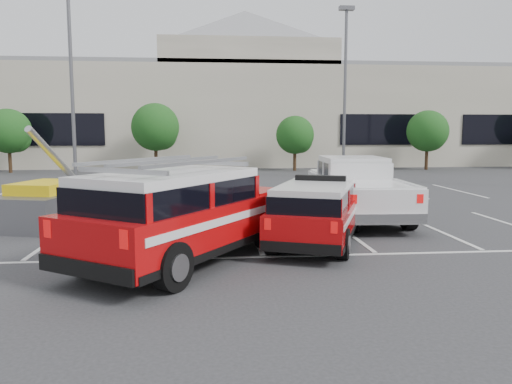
{
  "coord_description": "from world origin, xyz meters",
  "views": [
    {
      "loc": [
        -1.22,
        -14.02,
        2.89
      ],
      "look_at": [
        0.18,
        0.93,
        1.05
      ],
      "focal_mm": 35.0,
      "sensor_mm": 36.0,
      "label": 1
    }
  ],
  "objects_px": {
    "tree_right": "(428,133)",
    "ladder_suv": "(183,221)",
    "convention_building": "(224,111)",
    "white_pickup": "(356,194)",
    "tree_left": "(10,133)",
    "light_pole_left": "(72,85)",
    "fire_chief_suv": "(318,216)",
    "light_pole_mid": "(345,93)",
    "tree_mid_right": "(296,136)",
    "tree_mid_left": "(157,129)",
    "utility_rig": "(42,206)"
  },
  "relations": [
    {
      "from": "light_pole_left",
      "to": "fire_chief_suv",
      "type": "relative_size",
      "value": 1.96
    },
    {
      "from": "fire_chief_suv",
      "to": "tree_right",
      "type": "bearing_deg",
      "value": 81.41
    },
    {
      "from": "light_pole_left",
      "to": "fire_chief_suv",
      "type": "xyz_separation_m",
      "value": [
        9.55,
        -13.55,
        -4.48
      ]
    },
    {
      "from": "light_pole_mid",
      "to": "fire_chief_suv",
      "type": "relative_size",
      "value": 1.96
    },
    {
      "from": "convention_building",
      "to": "tree_mid_right",
      "type": "distance_m",
      "value": 11.2
    },
    {
      "from": "tree_mid_left",
      "to": "ladder_suv",
      "type": "bearing_deg",
      "value": -82.96
    },
    {
      "from": "tree_mid_left",
      "to": "utility_rig",
      "type": "bearing_deg",
      "value": -93.95
    },
    {
      "from": "tree_left",
      "to": "tree_mid_right",
      "type": "height_order",
      "value": "tree_left"
    },
    {
      "from": "utility_rig",
      "to": "tree_mid_left",
      "type": "bearing_deg",
      "value": 101.09
    },
    {
      "from": "light_pole_mid",
      "to": "tree_left",
      "type": "bearing_deg",
      "value": 164.57
    },
    {
      "from": "light_pole_left",
      "to": "white_pickup",
      "type": "bearing_deg",
      "value": -40.19
    },
    {
      "from": "tree_mid_left",
      "to": "convention_building",
      "type": "bearing_deg",
      "value": 62.6
    },
    {
      "from": "light_pole_left",
      "to": "white_pickup",
      "type": "xyz_separation_m",
      "value": [
        11.66,
        -9.85,
        -4.39
      ]
    },
    {
      "from": "tree_left",
      "to": "utility_rig",
      "type": "height_order",
      "value": "tree_left"
    },
    {
      "from": "tree_mid_right",
      "to": "ladder_suv",
      "type": "bearing_deg",
      "value": -105.32
    },
    {
      "from": "convention_building",
      "to": "light_pole_mid",
      "type": "relative_size",
      "value": 5.86
    },
    {
      "from": "tree_mid_left",
      "to": "light_pole_mid",
      "type": "relative_size",
      "value": 0.47
    },
    {
      "from": "tree_mid_right",
      "to": "white_pickup",
      "type": "bearing_deg",
      "value": -94.11
    },
    {
      "from": "fire_chief_suv",
      "to": "ladder_suv",
      "type": "bearing_deg",
      "value": -133.73
    },
    {
      "from": "tree_left",
      "to": "tree_mid_right",
      "type": "xyz_separation_m",
      "value": [
        20.0,
        -0.0,
        -0.27
      ]
    },
    {
      "from": "tree_mid_left",
      "to": "fire_chief_suv",
      "type": "distance_m",
      "value": 24.57
    },
    {
      "from": "ladder_suv",
      "to": "tree_mid_left",
      "type": "bearing_deg",
      "value": 131.13
    },
    {
      "from": "tree_right",
      "to": "ladder_suv",
      "type": "distance_m",
      "value": 30.36
    },
    {
      "from": "light_pole_left",
      "to": "white_pickup",
      "type": "relative_size",
      "value": 1.54
    },
    {
      "from": "convention_building",
      "to": "tree_mid_left",
      "type": "xyz_separation_m",
      "value": [
        -5.09,
        -9.82,
        -1.68
      ]
    },
    {
      "from": "ladder_suv",
      "to": "utility_rig",
      "type": "xyz_separation_m",
      "value": [
        -4.52,
        4.7,
        -0.31
      ]
    },
    {
      "from": "light_pole_mid",
      "to": "utility_rig",
      "type": "height_order",
      "value": "light_pole_mid"
    },
    {
      "from": "tree_right",
      "to": "light_pole_mid",
      "type": "relative_size",
      "value": 0.43
    },
    {
      "from": "tree_left",
      "to": "light_pole_left",
      "type": "bearing_deg",
      "value": -55.48
    },
    {
      "from": "fire_chief_suv",
      "to": "convention_building",
      "type": "bearing_deg",
      "value": 113.61
    },
    {
      "from": "tree_mid_left",
      "to": "tree_left",
      "type": "bearing_deg",
      "value": -180.0
    },
    {
      "from": "tree_right",
      "to": "ladder_suv",
      "type": "xyz_separation_m",
      "value": [
        -16.89,
        -25.16,
        -1.85
      ]
    },
    {
      "from": "light_pole_mid",
      "to": "utility_rig",
      "type": "distance_m",
      "value": 20.15
    },
    {
      "from": "tree_mid_left",
      "to": "white_pickup",
      "type": "xyz_separation_m",
      "value": [
        8.57,
        -19.9,
        -2.24
      ]
    },
    {
      "from": "light_pole_mid",
      "to": "white_pickup",
      "type": "height_order",
      "value": "light_pole_mid"
    },
    {
      "from": "tree_right",
      "to": "ladder_suv",
      "type": "relative_size",
      "value": 0.72
    },
    {
      "from": "white_pickup",
      "to": "convention_building",
      "type": "bearing_deg",
      "value": 99.26
    },
    {
      "from": "ladder_suv",
      "to": "tree_left",
      "type": "bearing_deg",
      "value": 151.61
    },
    {
      "from": "tree_mid_right",
      "to": "tree_right",
      "type": "xyz_separation_m",
      "value": [
        10.0,
        0.0,
        0.27
      ]
    },
    {
      "from": "tree_mid_right",
      "to": "light_pole_mid",
      "type": "relative_size",
      "value": 0.39
    },
    {
      "from": "white_pickup",
      "to": "utility_rig",
      "type": "distance_m",
      "value": 10.0
    },
    {
      "from": "tree_mid_left",
      "to": "tree_right",
      "type": "bearing_deg",
      "value": -0.0
    },
    {
      "from": "tree_left",
      "to": "ladder_suv",
      "type": "distance_m",
      "value": 28.43
    },
    {
      "from": "utility_rig",
      "to": "light_pole_left",
      "type": "bearing_deg",
      "value": 114.19
    },
    {
      "from": "tree_mid_right",
      "to": "light_pole_left",
      "type": "distance_m",
      "value": 16.72
    },
    {
      "from": "convention_building",
      "to": "tree_left",
      "type": "relative_size",
      "value": 13.58
    },
    {
      "from": "convention_building",
      "to": "tree_right",
      "type": "relative_size",
      "value": 13.58
    },
    {
      "from": "fire_chief_suv",
      "to": "white_pickup",
      "type": "relative_size",
      "value": 0.79
    },
    {
      "from": "tree_mid_left",
      "to": "fire_chief_suv",
      "type": "height_order",
      "value": "tree_mid_left"
    },
    {
      "from": "convention_building",
      "to": "white_pickup",
      "type": "bearing_deg",
      "value": -83.32
    }
  ]
}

